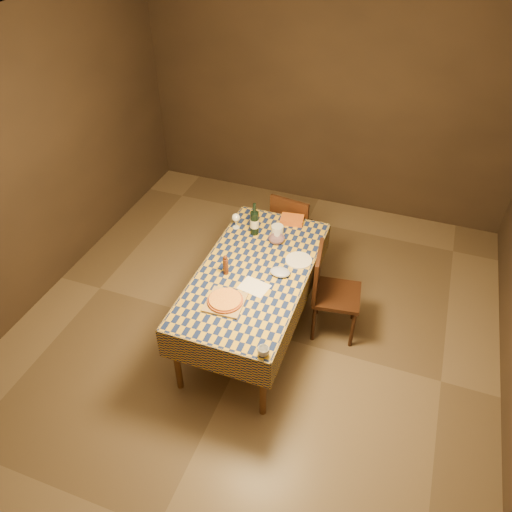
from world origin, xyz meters
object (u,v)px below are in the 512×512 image
at_px(cutting_board, 225,302).
at_px(pizza, 225,300).
at_px(wine_bottle, 254,222).
at_px(chair_far, 293,227).
at_px(white_plate, 299,260).
at_px(chair_right, 329,288).
at_px(bowl, 277,240).
at_px(dining_table, 254,277).

distance_m(cutting_board, pizza, 0.02).
relative_size(wine_bottle, chair_far, 0.36).
relative_size(white_plate, chair_right, 0.26).
bearing_deg(wine_bottle, cutting_board, -83.87).
xyz_separation_m(cutting_board, wine_bottle, (-0.10, 0.98, 0.12)).
relative_size(bowl, chair_right, 0.17).
bearing_deg(white_plate, wine_bottle, 153.76).
height_order(dining_table, chair_far, chair_far).
xyz_separation_m(wine_bottle, chair_far, (0.23, 0.56, -0.37)).
xyz_separation_m(cutting_board, pizza, (0.00, 0.00, 0.02)).
height_order(cutting_board, white_plate, cutting_board).
relative_size(cutting_board, wine_bottle, 0.90).
bearing_deg(pizza, wine_bottle, 96.13).
distance_m(pizza, chair_far, 1.56).
bearing_deg(cutting_board, dining_table, 79.81).
bearing_deg(pizza, chair_far, 85.40).
relative_size(cutting_board, chair_right, 0.33).
bearing_deg(bowl, dining_table, -96.71).
distance_m(dining_table, bowl, 0.48).
height_order(pizza, white_plate, pizza).
relative_size(bowl, chair_far, 0.17).
distance_m(cutting_board, chair_far, 1.56).
distance_m(dining_table, cutting_board, 0.47).
xyz_separation_m(dining_table, pizza, (-0.08, -0.46, 0.11)).
relative_size(cutting_board, bowl, 1.96).
height_order(dining_table, pizza, pizza).
bearing_deg(bowl, white_plate, -35.87).
bearing_deg(chair_far, cutting_board, -94.60).
bearing_deg(wine_bottle, bowl, -12.96).
height_order(cutting_board, wine_bottle, wine_bottle).
bearing_deg(wine_bottle, dining_table, -70.27).
relative_size(dining_table, cutting_board, 6.06).
relative_size(cutting_board, white_plate, 1.27).
height_order(dining_table, cutting_board, cutting_board).
relative_size(dining_table, bowl, 11.89).
bearing_deg(dining_table, wine_bottle, 109.73).
xyz_separation_m(cutting_board, bowl, (0.14, 0.92, 0.01)).
xyz_separation_m(white_plate, chair_far, (-0.29, 0.81, -0.25)).
xyz_separation_m(wine_bottle, white_plate, (0.52, -0.25, -0.12)).
xyz_separation_m(dining_table, cutting_board, (-0.08, -0.46, 0.09)).
height_order(dining_table, chair_right, chair_right).
relative_size(dining_table, white_plate, 7.69).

